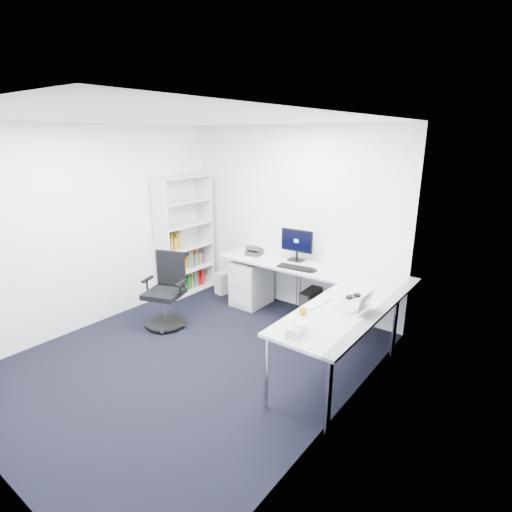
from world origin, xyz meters
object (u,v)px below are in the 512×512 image
Objects in this scene: task_chair at (164,292)px; laptop at (349,298)px; monitor at (296,245)px; l_desk at (295,301)px; bookshelf at (184,236)px.

laptop is at bearing -10.46° from task_chair.
monitor is at bearing 144.24° from laptop.
bookshelf is at bearing 178.68° from l_desk.
task_chair is (-1.47, -1.01, 0.11)m from l_desk.
task_chair is 2.07× the size of monitor.
bookshelf is 3.26m from laptop.
l_desk is 2.25m from bookshelf.
bookshelf is 1.91× the size of task_chair.
bookshelf is 1.36m from task_chair.
monitor reaches higher than task_chair.
monitor is (1.17, 1.49, 0.53)m from task_chair.
monitor is (-0.30, 0.47, 0.64)m from l_desk.
task_chair is 3.28× the size of laptop.
task_chair is 2.55m from laptop.
monitor is (1.88, 0.42, 0.07)m from bookshelf.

